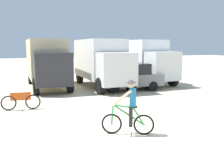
% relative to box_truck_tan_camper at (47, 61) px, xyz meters
% --- Properties ---
extents(ground_plane, '(120.00, 120.00, 0.00)m').
position_rel_box_truck_tan_camper_xyz_m(ground_plane, '(2.25, -11.10, -1.87)').
color(ground_plane, beige).
extents(box_truck_tan_camper, '(2.61, 6.83, 3.35)m').
position_rel_box_truck_tan_camper_xyz_m(box_truck_tan_camper, '(0.00, 0.00, 0.00)').
color(box_truck_tan_camper, '#CCB78E').
rests_on(box_truck_tan_camper, ground).
extents(box_truck_white_box, '(2.57, 6.82, 3.35)m').
position_rel_box_truck_tan_camper_xyz_m(box_truck_white_box, '(3.57, -1.30, 0.00)').
color(box_truck_white_box, white).
rests_on(box_truck_white_box, ground).
extents(box_truck_avon_van, '(2.65, 6.84, 3.35)m').
position_rel_box_truck_tan_camper_xyz_m(box_truck_avon_van, '(7.29, -0.41, 0.00)').
color(box_truck_avon_van, white).
rests_on(box_truck_avon_van, ground).
extents(sedan_parked, '(4.35, 2.16, 1.76)m').
position_rel_box_truck_tan_camper_xyz_m(sedan_parked, '(4.81, -3.37, -0.99)').
color(sedan_parked, slate).
rests_on(sedan_parked, ground).
extents(cyclist_orange_shirt, '(1.54, 0.91, 1.82)m').
position_rel_box_truck_tan_camper_xyz_m(cyclist_orange_shirt, '(0.84, -11.08, -1.03)').
color(cyclist_orange_shirt, black).
rests_on(cyclist_orange_shirt, ground).
extents(bicycle_spare, '(1.72, 0.50, 0.97)m').
position_rel_box_truck_tan_camper_xyz_m(bicycle_spare, '(-2.20, -6.18, -1.48)').
color(bicycle_spare, black).
rests_on(bicycle_spare, ground).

